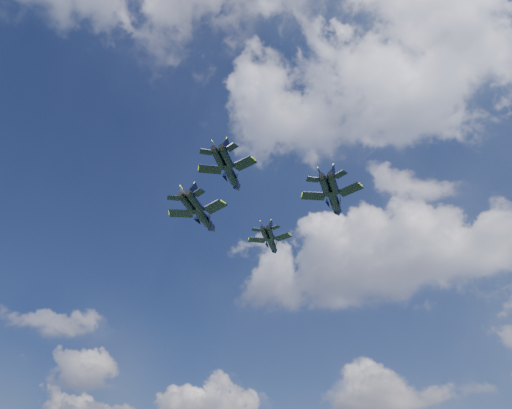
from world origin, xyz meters
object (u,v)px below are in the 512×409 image
object	(u,v)px
jet_right	(334,199)
jet_slot	(231,174)
jet_left	(203,216)
jet_lead	(272,243)

from	to	relation	value
jet_right	jet_slot	bearing A→B (deg)	-134.92
jet_left	jet_right	distance (m)	30.40
jet_slot	jet_left	bearing A→B (deg)	124.97
jet_right	jet_slot	distance (m)	24.61
jet_left	jet_right	world-z (taller)	jet_left
jet_lead	jet_right	size ratio (longest dim) A/B	0.83
jet_left	jet_slot	distance (m)	21.61
jet_slot	jet_lead	bearing A→B (deg)	88.87
jet_lead	jet_left	size ratio (longest dim) A/B	0.78
jet_right	jet_slot	size ratio (longest dim) A/B	1.13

